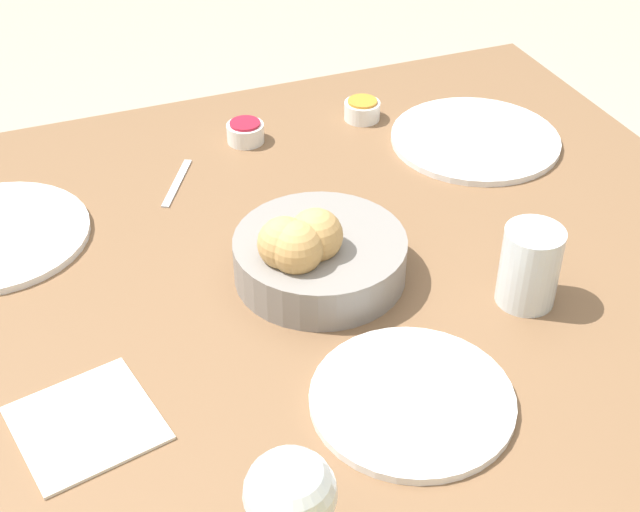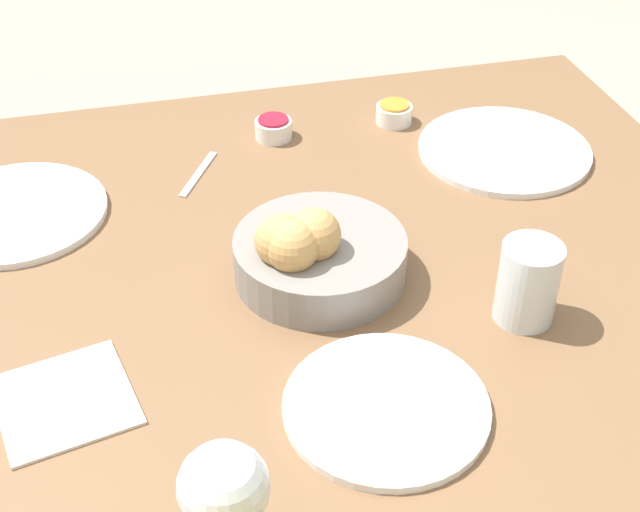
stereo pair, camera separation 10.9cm
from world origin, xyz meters
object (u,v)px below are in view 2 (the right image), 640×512
at_px(plate_near_left, 504,150).
at_px(jam_bowl_berry, 273,128).
at_px(plate_far_center, 386,407).
at_px(water_tumbler, 528,283).
at_px(jam_bowl_honey, 394,113).
at_px(napkin, 65,400).
at_px(plate_near_right, 15,213).
at_px(spoon_coffee, 198,174).
at_px(wine_glass, 224,492).
at_px(bread_basket, 314,253).

bearing_deg(plate_near_left, jam_bowl_berry, -21.75).
relative_size(plate_far_center, water_tumbler, 2.16).
bearing_deg(water_tumbler, jam_bowl_honey, -89.78).
xyz_separation_m(plate_near_left, napkin, (0.66, 0.36, -0.00)).
height_order(jam_bowl_berry, napkin, jam_bowl_berry).
bearing_deg(plate_near_right, napkin, 98.77).
distance_m(plate_far_center, spoon_coffee, 0.52).
distance_m(plate_near_right, water_tumbler, 0.69).
relative_size(wine_glass, jam_bowl_berry, 2.72).
xyz_separation_m(plate_near_left, jam_bowl_berry, (0.33, -0.13, 0.01)).
relative_size(plate_far_center, jam_bowl_honey, 3.79).
height_order(plate_near_right, jam_bowl_berry, jam_bowl_berry).
bearing_deg(napkin, water_tumbler, -178.97).
distance_m(water_tumbler, spoon_coffee, 0.52).
bearing_deg(plate_near_right, plate_far_center, 129.44).
bearing_deg(water_tumbler, napkin, 1.03).
bearing_deg(plate_far_center, wine_glass, 38.60).
relative_size(plate_near_left, spoon_coffee, 2.26).
relative_size(jam_bowl_honey, spoon_coffee, 0.50).
height_order(bread_basket, plate_near_right, bread_basket).
distance_m(bread_basket, jam_bowl_honey, 0.42).
height_order(bread_basket, plate_far_center, bread_basket).
relative_size(plate_near_left, napkin, 1.60).
xyz_separation_m(jam_bowl_berry, spoon_coffee, (0.13, 0.08, -0.01)).
height_order(bread_basket, napkin, bread_basket).
distance_m(plate_near_right, plate_far_center, 0.60).
distance_m(plate_near_left, napkin, 0.75).
relative_size(plate_near_left, jam_bowl_berry, 4.52).
bearing_deg(bread_basket, water_tumbler, 149.86).
bearing_deg(plate_near_right, water_tumbler, 148.26).
distance_m(bread_basket, jam_bowl_berry, 0.36).
bearing_deg(water_tumbler, jam_bowl_berry, -67.80).
xyz_separation_m(plate_near_right, water_tumbler, (-0.58, 0.36, 0.05)).
height_order(wine_glass, jam_bowl_berry, wine_glass).
bearing_deg(spoon_coffee, plate_near_left, 173.63).
height_order(plate_near_left, plate_far_center, same).
height_order(plate_near_right, water_tumbler, water_tumbler).
xyz_separation_m(wine_glass, napkin, (0.14, -0.24, -0.11)).
xyz_separation_m(water_tumbler, spoon_coffee, (0.33, -0.41, -0.05)).
relative_size(jam_bowl_honey, napkin, 0.35).
bearing_deg(bread_basket, spoon_coffee, -69.04).
relative_size(plate_near_right, jam_bowl_honey, 4.31).
relative_size(plate_far_center, napkin, 1.34).
height_order(plate_near_left, jam_bowl_berry, jam_bowl_berry).
bearing_deg(plate_near_right, plate_near_left, 179.44).
bearing_deg(wine_glass, jam_bowl_honey, -117.62).
relative_size(jam_bowl_berry, spoon_coffee, 0.50).
bearing_deg(jam_bowl_berry, plate_near_left, 158.25).
xyz_separation_m(plate_near_left, spoon_coffee, (0.46, -0.05, -0.00)).
relative_size(plate_far_center, wine_glass, 1.40).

